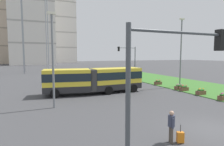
% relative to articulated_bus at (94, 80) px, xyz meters
% --- Properties ---
extents(ground_plane, '(260.00, 260.00, 0.00)m').
position_rel_articulated_bus_xyz_m(ground_plane, '(3.29, -13.46, -1.65)').
color(ground_plane, '#424244').
extents(grass_median, '(10.00, 70.00, 0.08)m').
position_rel_articulated_bus_xyz_m(grass_median, '(15.38, -3.46, -1.61)').
color(grass_median, '#3D752D').
rests_on(grass_median, ground_plane).
extents(articulated_bus, '(12.02, 3.58, 3.00)m').
position_rel_articulated_bus_xyz_m(articulated_bus, '(0.00, 0.00, 0.00)').
color(articulated_bus, yellow).
rests_on(articulated_bus, ground).
extents(car_black_sedan, '(4.46, 2.15, 1.58)m').
position_rel_articulated_bus_xyz_m(car_black_sedan, '(-2.75, 10.02, -0.90)').
color(car_black_sedan, black).
rests_on(car_black_sedan, ground).
extents(pedestrian_crossing, '(0.36, 0.54, 1.74)m').
position_rel_articulated_bus_xyz_m(pedestrian_crossing, '(-0.27, -13.94, -0.65)').
color(pedestrian_crossing, '#4C4238').
rests_on(pedestrian_crossing, ground).
extents(rolling_suitcase, '(0.43, 0.36, 0.97)m').
position_rel_articulated_bus_xyz_m(rolling_suitcase, '(0.18, -14.14, -1.34)').
color(rolling_suitcase, orange).
rests_on(rolling_suitcase, ground).
extents(flower_planter_1, '(1.10, 0.56, 0.74)m').
position_rel_articulated_bus_xyz_m(flower_planter_1, '(10.98, -8.69, -1.23)').
color(flower_planter_1, brown).
rests_on(flower_planter_1, grass_median).
extents(flower_planter_2, '(1.10, 0.56, 0.74)m').
position_rel_articulated_bus_xyz_m(flower_planter_2, '(10.98, -5.90, -1.23)').
color(flower_planter_2, brown).
rests_on(flower_planter_2, grass_median).
extents(flower_planter_3, '(1.10, 0.56, 0.74)m').
position_rel_articulated_bus_xyz_m(flower_planter_3, '(10.98, -3.29, -1.23)').
color(flower_planter_3, brown).
rests_on(flower_planter_3, grass_median).
extents(flower_planter_4, '(1.10, 0.56, 0.74)m').
position_rel_articulated_bus_xyz_m(flower_planter_4, '(10.98, -2.37, -1.23)').
color(flower_planter_4, brown).
rests_on(flower_planter_4, grass_median).
extents(flower_planter_5, '(1.10, 0.56, 0.74)m').
position_rel_articulated_bus_xyz_m(flower_planter_5, '(10.98, 2.12, -1.23)').
color(flower_planter_5, brown).
rests_on(flower_planter_5, grass_median).
extents(traffic_light_near_left, '(4.33, 0.28, 5.61)m').
position_rel_articulated_bus_xyz_m(traffic_light_near_left, '(-2.73, -16.46, 2.26)').
color(traffic_light_near_left, '#474C51').
rests_on(traffic_light_near_left, ground).
extents(traffic_light_far_right, '(3.70, 0.28, 6.11)m').
position_rel_articulated_bus_xyz_m(traffic_light_far_right, '(9.40, 8.54, 2.53)').
color(traffic_light_far_right, '#474C51').
rests_on(traffic_light_far_right, ground).
extents(streetlight_left, '(0.70, 0.28, 8.26)m').
position_rel_articulated_bus_xyz_m(streetlight_left, '(-5.21, -4.61, 2.91)').
color(streetlight_left, slate).
rests_on(streetlight_left, ground).
extents(streetlight_median, '(0.70, 0.28, 9.81)m').
position_rel_articulated_bus_xyz_m(streetlight_median, '(12.88, -0.49, 3.70)').
color(streetlight_median, slate).
rests_on(streetlight_median, ground).
extents(apartment_tower_westcentre, '(20.03, 19.43, 48.34)m').
position_rel_articulated_bus_xyz_m(apartment_tower_westcentre, '(-5.99, 80.32, 22.54)').
color(apartment_tower_westcentre, silver).
rests_on(apartment_tower_westcentre, ground).
extents(apartment_tower_centre, '(16.76, 16.31, 52.66)m').
position_rel_articulated_bus_xyz_m(apartment_tower_centre, '(10.19, 99.41, 24.70)').
color(apartment_tower_centre, silver).
rests_on(apartment_tower_centre, ground).
extents(transmission_pylon, '(9.00, 6.24, 30.83)m').
position_rel_articulated_bus_xyz_m(transmission_pylon, '(-5.72, 33.46, 15.18)').
color(transmission_pylon, gray).
rests_on(transmission_pylon, ground).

